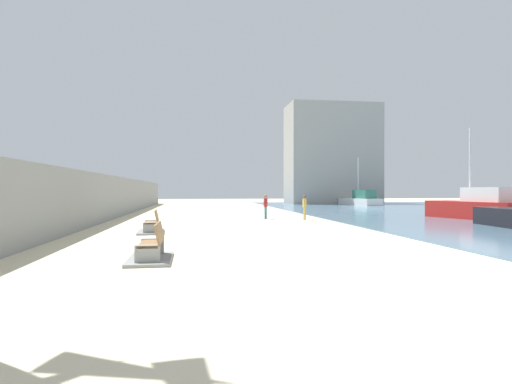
# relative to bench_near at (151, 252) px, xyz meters

# --- Properties ---
(ground_plane) EXTENTS (120.00, 120.00, 0.00)m
(ground_plane) POSITION_rel_bench_near_xyz_m (3.11, 14.45, -0.23)
(ground_plane) COLOR beige
(seawall) EXTENTS (0.80, 64.00, 2.73)m
(seawall) POSITION_rel_bench_near_xyz_m (-4.39, 14.45, 1.13)
(seawall) COLOR gray
(seawall) RESTS_ON ground
(bench_near) EXTENTS (1.13, 2.11, 0.98)m
(bench_near) POSITION_rel_bench_near_xyz_m (0.00, 0.00, 0.00)
(bench_near) COLOR gray
(bench_near) RESTS_ON ground
(bench_far) EXTENTS (1.24, 2.17, 0.98)m
(bench_far) POSITION_rel_bench_near_xyz_m (-0.74, 7.18, 0.00)
(bench_far) COLOR gray
(bench_far) RESTS_ON ground
(person_walking) EXTENTS (0.21, 0.53, 1.54)m
(person_walking) POSITION_rel_bench_near_xyz_m (7.74, 13.69, 0.65)
(person_walking) COLOR gold
(person_walking) RESTS_ON ground
(person_standing) EXTENTS (0.29, 0.49, 1.55)m
(person_standing) POSITION_rel_bench_near_xyz_m (5.51, 14.89, 0.66)
(person_standing) COLOR teal
(person_standing) RESTS_ON ground
(boat_distant) EXTENTS (3.59, 6.23, 5.74)m
(boat_distant) POSITION_rel_bench_near_xyz_m (18.37, 12.42, 0.55)
(boat_distant) COLOR red
(boat_distant) RESTS_ON water_bay
(boat_outer) EXTENTS (3.28, 4.61, 2.04)m
(boat_outer) POSITION_rel_bench_near_xyz_m (36.56, 37.64, 0.58)
(boat_outer) COLOR red
(boat_outer) RESTS_ON water_bay
(boat_far_left) EXTENTS (3.21, 6.80, 5.70)m
(boat_far_left) POSITION_rel_bench_near_xyz_m (20.55, 35.96, 0.47)
(boat_far_left) COLOR white
(boat_far_left) RESTS_ON water_bay
(harbor_building) EXTENTS (12.00, 6.00, 13.17)m
(harbor_building) POSITION_rel_bench_near_xyz_m (19.17, 42.45, 6.35)
(harbor_building) COLOR #9E9E99
(harbor_building) RESTS_ON ground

